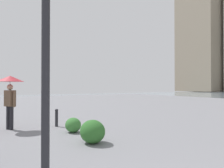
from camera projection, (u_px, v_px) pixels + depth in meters
name	position (u px, v px, depth m)	size (l,w,h in m)	color
building_highrise	(202.00, 44.00, 70.17)	(13.60, 11.09, 32.05)	gray
lamppost	(46.00, 33.00, 3.52)	(0.98, 0.28, 3.77)	#232328
pedestrian	(10.00, 87.00, 7.89)	(1.00, 1.00, 2.03)	black
bollard_mid	(57.00, 117.00, 8.47)	(0.13, 0.13, 0.72)	#232328
shrub_low	(73.00, 125.00, 7.39)	(0.61, 0.55, 0.52)	#387533
shrub_round	(93.00, 132.00, 5.98)	(0.78, 0.71, 0.67)	#2D6628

